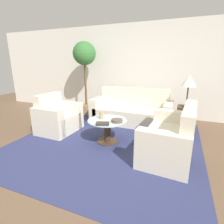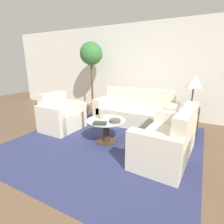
{
  "view_description": "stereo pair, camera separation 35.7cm",
  "coord_description": "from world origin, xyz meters",
  "px_view_note": "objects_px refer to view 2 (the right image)",
  "views": [
    {
      "loc": [
        1.3,
        -2.19,
        1.51
      ],
      "look_at": [
        0.03,
        1.0,
        0.55
      ],
      "focal_mm": 28.0,
      "sensor_mm": 36.0,
      "label": 1
    },
    {
      "loc": [
        1.63,
        -2.04,
        1.51
      ],
      "look_at": [
        0.03,
        1.0,
        0.55
      ],
      "focal_mm": 28.0,
      "sensor_mm": 36.0,
      "label": 2
    }
  ],
  "objects_px": {
    "armchair": "(61,117)",
    "vase": "(101,115)",
    "book_stack": "(100,123)",
    "sofa_main": "(135,113)",
    "potted_plant": "(91,60)",
    "coffee_table": "(106,128)",
    "bowl": "(115,121)",
    "table_lamp": "(194,82)",
    "loveseat": "(170,142)"
  },
  "relations": [
    {
      "from": "table_lamp",
      "to": "bowl",
      "type": "height_order",
      "value": "table_lamp"
    },
    {
      "from": "loveseat",
      "to": "coffee_table",
      "type": "height_order",
      "value": "loveseat"
    },
    {
      "from": "potted_plant",
      "to": "book_stack",
      "type": "relative_size",
      "value": 8.05
    },
    {
      "from": "coffee_table",
      "to": "bowl",
      "type": "relative_size",
      "value": 3.67
    },
    {
      "from": "coffee_table",
      "to": "book_stack",
      "type": "relative_size",
      "value": 2.92
    },
    {
      "from": "loveseat",
      "to": "book_stack",
      "type": "relative_size",
      "value": 5.55
    },
    {
      "from": "vase",
      "to": "potted_plant",
      "type": "bearing_deg",
      "value": 128.47
    },
    {
      "from": "table_lamp",
      "to": "bowl",
      "type": "bearing_deg",
      "value": -132.73
    },
    {
      "from": "armchair",
      "to": "coffee_table",
      "type": "height_order",
      "value": "armchair"
    },
    {
      "from": "sofa_main",
      "to": "bowl",
      "type": "height_order",
      "value": "sofa_main"
    },
    {
      "from": "potted_plant",
      "to": "vase",
      "type": "xyz_separation_m",
      "value": [
        1.24,
        -1.57,
        -1.06
      ]
    },
    {
      "from": "armchair",
      "to": "vase",
      "type": "distance_m",
      "value": 1.2
    },
    {
      "from": "sofa_main",
      "to": "armchair",
      "type": "height_order",
      "value": "sofa_main"
    },
    {
      "from": "armchair",
      "to": "table_lamp",
      "type": "bearing_deg",
      "value": -65.54
    },
    {
      "from": "sofa_main",
      "to": "potted_plant",
      "type": "height_order",
      "value": "potted_plant"
    },
    {
      "from": "bowl",
      "to": "loveseat",
      "type": "bearing_deg",
      "value": -1.37
    },
    {
      "from": "loveseat",
      "to": "table_lamp",
      "type": "height_order",
      "value": "table_lamp"
    },
    {
      "from": "coffee_table",
      "to": "sofa_main",
      "type": "bearing_deg",
      "value": 84.42
    },
    {
      "from": "coffee_table",
      "to": "loveseat",
      "type": "bearing_deg",
      "value": -3.2
    },
    {
      "from": "armchair",
      "to": "vase",
      "type": "height_order",
      "value": "armchair"
    },
    {
      "from": "table_lamp",
      "to": "vase",
      "type": "relative_size",
      "value": 4.33
    },
    {
      "from": "sofa_main",
      "to": "vase",
      "type": "bearing_deg",
      "value": -101.48
    },
    {
      "from": "sofa_main",
      "to": "bowl",
      "type": "xyz_separation_m",
      "value": [
        0.09,
        -1.35,
        0.19
      ]
    },
    {
      "from": "armchair",
      "to": "loveseat",
      "type": "relative_size",
      "value": 0.64
    },
    {
      "from": "sofa_main",
      "to": "vase",
      "type": "distance_m",
      "value": 1.34
    },
    {
      "from": "sofa_main",
      "to": "book_stack",
      "type": "xyz_separation_m",
      "value": [
        -0.1,
        -1.59,
        0.19
      ]
    },
    {
      "from": "book_stack",
      "to": "vase",
      "type": "bearing_deg",
      "value": 99.34
    },
    {
      "from": "table_lamp",
      "to": "potted_plant",
      "type": "xyz_separation_m",
      "value": [
        -2.79,
        0.34,
        0.47
      ]
    },
    {
      "from": "armchair",
      "to": "bowl",
      "type": "bearing_deg",
      "value": -94.24
    },
    {
      "from": "sofa_main",
      "to": "coffee_table",
      "type": "relative_size",
      "value": 2.65
    },
    {
      "from": "loveseat",
      "to": "potted_plant",
      "type": "height_order",
      "value": "potted_plant"
    },
    {
      "from": "sofa_main",
      "to": "vase",
      "type": "relative_size",
      "value": 12.37
    },
    {
      "from": "bowl",
      "to": "vase",
      "type": "bearing_deg",
      "value": 169.26
    },
    {
      "from": "loveseat",
      "to": "potted_plant",
      "type": "bearing_deg",
      "value": -118.41
    },
    {
      "from": "potted_plant",
      "to": "bowl",
      "type": "relative_size",
      "value": 10.13
    },
    {
      "from": "coffee_table",
      "to": "vase",
      "type": "relative_size",
      "value": 4.68
    },
    {
      "from": "armchair",
      "to": "bowl",
      "type": "distance_m",
      "value": 1.54
    },
    {
      "from": "armchair",
      "to": "table_lamp",
      "type": "xyz_separation_m",
      "value": [
        2.71,
        1.14,
        0.84
      ]
    },
    {
      "from": "vase",
      "to": "book_stack",
      "type": "bearing_deg",
      "value": -61.5
    },
    {
      "from": "sofa_main",
      "to": "coffee_table",
      "type": "xyz_separation_m",
      "value": [
        -0.13,
        -1.31,
        0.01
      ]
    },
    {
      "from": "sofa_main",
      "to": "loveseat",
      "type": "bearing_deg",
      "value": -51.49
    },
    {
      "from": "sofa_main",
      "to": "loveseat",
      "type": "distance_m",
      "value": 1.76
    },
    {
      "from": "vase",
      "to": "book_stack",
      "type": "height_order",
      "value": "vase"
    },
    {
      "from": "loveseat",
      "to": "potted_plant",
      "type": "relative_size",
      "value": 0.69
    },
    {
      "from": "loveseat",
      "to": "coffee_table",
      "type": "distance_m",
      "value": 1.23
    },
    {
      "from": "sofa_main",
      "to": "armchair",
      "type": "xyz_separation_m",
      "value": [
        -1.43,
        -1.19,
        0.0
      ]
    },
    {
      "from": "armchair",
      "to": "vase",
      "type": "relative_size",
      "value": 5.66
    },
    {
      "from": "coffee_table",
      "to": "potted_plant",
      "type": "distance_m",
      "value": 2.47
    },
    {
      "from": "armchair",
      "to": "book_stack",
      "type": "relative_size",
      "value": 3.53
    },
    {
      "from": "coffee_table",
      "to": "book_stack",
      "type": "xyz_separation_m",
      "value": [
        0.03,
        -0.28,
        0.18
      ]
    }
  ]
}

